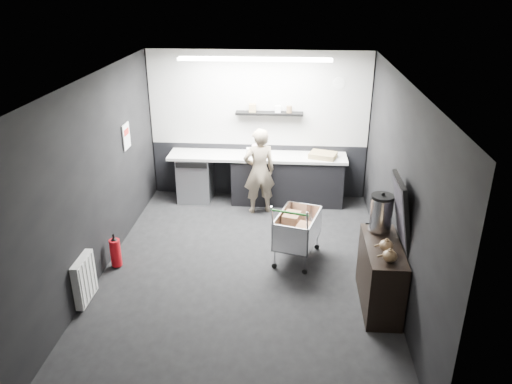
{
  "coord_description": "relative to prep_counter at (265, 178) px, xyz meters",
  "views": [
    {
      "loc": [
        0.62,
        -6.04,
        3.86
      ],
      "look_at": [
        0.13,
        0.4,
        1.06
      ],
      "focal_mm": 35.0,
      "sensor_mm": 36.0,
      "label": 1
    }
  ],
  "objects": [
    {
      "name": "floor",
      "position": [
        -0.14,
        -2.42,
        -0.46
      ],
      "size": [
        5.5,
        5.5,
        0.0
      ],
      "primitive_type": "plane",
      "color": "black",
      "rests_on": "ground"
    },
    {
      "name": "ceiling",
      "position": [
        -0.14,
        -2.42,
        2.24
      ],
      "size": [
        5.5,
        5.5,
        0.0
      ],
      "primitive_type": "plane",
      "rotation": [
        3.14,
        0.0,
        0.0
      ],
      "color": "white",
      "rests_on": "wall_back"
    },
    {
      "name": "wall_back",
      "position": [
        -0.14,
        0.33,
        0.89
      ],
      "size": [
        5.5,
        0.0,
        5.5
      ],
      "primitive_type": "plane",
      "rotation": [
        1.57,
        0.0,
        0.0
      ],
      "color": "black",
      "rests_on": "floor"
    },
    {
      "name": "wall_front",
      "position": [
        -0.14,
        -5.17,
        0.89
      ],
      "size": [
        5.5,
        0.0,
        5.5
      ],
      "primitive_type": "plane",
      "rotation": [
        -1.57,
        0.0,
        0.0
      ],
      "color": "black",
      "rests_on": "floor"
    },
    {
      "name": "wall_left",
      "position": [
        -2.14,
        -2.42,
        0.89
      ],
      "size": [
        0.0,
        5.5,
        5.5
      ],
      "primitive_type": "plane",
      "rotation": [
        1.57,
        0.0,
        1.57
      ],
      "color": "black",
      "rests_on": "floor"
    },
    {
      "name": "wall_right",
      "position": [
        1.86,
        -2.42,
        0.89
      ],
      "size": [
        0.0,
        5.5,
        5.5
      ],
      "primitive_type": "plane",
      "rotation": [
        1.57,
        0.0,
        -1.57
      ],
      "color": "black",
      "rests_on": "floor"
    },
    {
      "name": "kitchen_wall_panel",
      "position": [
        -0.14,
        0.31,
        1.39
      ],
      "size": [
        3.95,
        0.02,
        1.7
      ],
      "primitive_type": "cube",
      "color": "beige",
      "rests_on": "wall_back"
    },
    {
      "name": "dado_panel",
      "position": [
        -0.14,
        0.31,
        0.04
      ],
      "size": [
        3.95,
        0.02,
        1.0
      ],
      "primitive_type": "cube",
      "color": "black",
      "rests_on": "wall_back"
    },
    {
      "name": "floating_shelf",
      "position": [
        0.06,
        0.2,
        1.16
      ],
      "size": [
        1.2,
        0.22,
        0.04
      ],
      "primitive_type": "cube",
      "color": "black",
      "rests_on": "wall_back"
    },
    {
      "name": "wall_clock",
      "position": [
        1.26,
        0.3,
        1.69
      ],
      "size": [
        0.2,
        0.03,
        0.2
      ],
      "primitive_type": "cylinder",
      "rotation": [
        1.57,
        0.0,
        0.0
      ],
      "color": "silver",
      "rests_on": "wall_back"
    },
    {
      "name": "poster",
      "position": [
        -2.12,
        -1.12,
        1.09
      ],
      "size": [
        0.02,
        0.3,
        0.4
      ],
      "primitive_type": "cube",
      "color": "white",
      "rests_on": "wall_left"
    },
    {
      "name": "poster_red_band",
      "position": [
        -2.11,
        -1.12,
        1.16
      ],
      "size": [
        0.02,
        0.22,
        0.1
      ],
      "primitive_type": "cube",
      "color": "red",
      "rests_on": "poster"
    },
    {
      "name": "radiator",
      "position": [
        -2.08,
        -3.32,
        -0.11
      ],
      "size": [
        0.1,
        0.5,
        0.6
      ],
      "primitive_type": "cube",
      "color": "silver",
      "rests_on": "wall_left"
    },
    {
      "name": "ceiling_strip",
      "position": [
        -0.14,
        -0.57,
        2.21
      ],
      "size": [
        2.4,
        0.2,
        0.04
      ],
      "primitive_type": "cube",
      "color": "white",
      "rests_on": "ceiling"
    },
    {
      "name": "prep_counter",
      "position": [
        0.0,
        0.0,
        0.0
      ],
      "size": [
        3.2,
        0.61,
        0.9
      ],
      "color": "black",
      "rests_on": "floor"
    },
    {
      "name": "person",
      "position": [
        -0.07,
        -0.45,
        0.31
      ],
      "size": [
        0.64,
        0.51,
        1.53
      ],
      "primitive_type": "imported",
      "rotation": [
        0.0,
        0.0,
        3.44
      ],
      "color": "beige",
      "rests_on": "floor"
    },
    {
      "name": "shopping_cart",
      "position": [
        0.59,
        -2.02,
        0.01
      ],
      "size": [
        0.75,
        1.02,
        0.98
      ],
      "color": "silver",
      "rests_on": "floor"
    },
    {
      "name": "sideboard",
      "position": [
        1.64,
        -3.04,
        0.09
      ],
      "size": [
        0.49,
        1.14,
        1.71
      ],
      "color": "black",
      "rests_on": "floor"
    },
    {
      "name": "fire_extinguisher",
      "position": [
        -1.99,
        -2.44,
        -0.21
      ],
      "size": [
        0.15,
        0.15,
        0.5
      ],
      "color": "#B90C14",
      "rests_on": "floor"
    },
    {
      "name": "cardboard_box",
      "position": [
        1.03,
        -0.05,
        0.49
      ],
      "size": [
        0.54,
        0.46,
        0.09
      ],
      "primitive_type": "cube",
      "rotation": [
        0.0,
        0.0,
        -0.3
      ],
      "color": "#947E4F",
      "rests_on": "prep_counter"
    },
    {
      "name": "pink_tub",
      "position": [
        -0.14,
        0.0,
        0.54
      ],
      "size": [
        0.19,
        0.19,
        0.19
      ],
      "primitive_type": "cylinder",
      "color": "silver",
      "rests_on": "prep_counter"
    },
    {
      "name": "white_container",
      "position": [
        -0.24,
        -0.05,
        0.51
      ],
      "size": [
        0.17,
        0.14,
        0.14
      ],
      "primitive_type": "cube",
      "rotation": [
        0.0,
        0.0,
        0.08
      ],
      "color": "silver",
      "rests_on": "prep_counter"
    }
  ]
}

